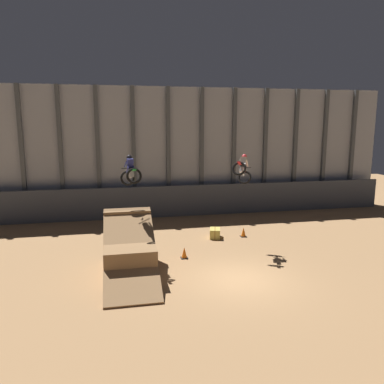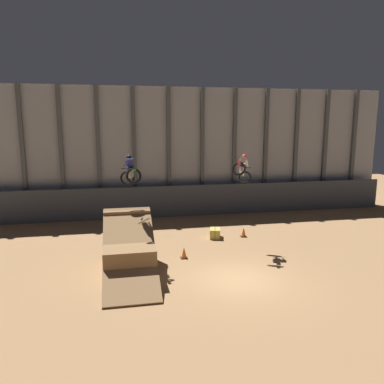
{
  "view_description": "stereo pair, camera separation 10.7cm",
  "coord_description": "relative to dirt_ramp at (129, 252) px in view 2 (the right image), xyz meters",
  "views": [
    {
      "loc": [
        -5.14,
        -14.7,
        6.7
      ],
      "look_at": [
        -0.93,
        5.77,
        2.91
      ],
      "focal_mm": 35.0,
      "sensor_mm": 36.0,
      "label": 1
    },
    {
      "loc": [
        -5.03,
        -14.72,
        6.7
      ],
      "look_at": [
        -0.93,
        5.77,
        2.91
      ],
      "focal_mm": 35.0,
      "sensor_mm": 36.0,
      "label": 2
    }
  ],
  "objects": [
    {
      "name": "traffic_cone_arena_edge",
      "position": [
        6.95,
        4.05,
        -0.64
      ],
      "size": [
        0.36,
        0.36,
        0.58
      ],
      "color": "black",
      "rests_on": "ground_plane"
    },
    {
      "name": "rider_bike_left_air",
      "position": [
        0.21,
        1.31,
        3.52
      ],
      "size": [
        1.02,
        1.78,
        1.58
      ],
      "rotation": [
        -0.2,
        0.0,
        0.19
      ],
      "color": "black"
    },
    {
      "name": "dirt_ramp",
      "position": [
        0.0,
        0.0,
        0.0
      ],
      "size": [
        2.26,
        5.28,
        2.73
      ],
      "color": "#966F48",
      "rests_on": "ground_plane"
    },
    {
      "name": "ground_plane",
      "position": [
        4.66,
        -1.95,
        -0.92
      ],
      "size": [
        60.0,
        60.0,
        0.0
      ],
      "primitive_type": "plane",
      "color": "#9E754C"
    },
    {
      "name": "lower_barrier",
      "position": [
        4.66,
        9.97,
        0.22
      ],
      "size": [
        31.36,
        0.2,
        2.28
      ],
      "color": "#474C56",
      "rests_on": "ground_plane"
    },
    {
      "name": "traffic_cone_near_ramp",
      "position": [
        2.78,
        1.14,
        -0.64
      ],
      "size": [
        0.36,
        0.36,
        0.58
      ],
      "color": "black",
      "rests_on": "ground_plane"
    },
    {
      "name": "rider_bike_right_air",
      "position": [
        6.05,
        1.95,
        3.47
      ],
      "size": [
        1.52,
        1.8,
        1.67
      ],
      "rotation": [
        -0.45,
        0.0,
        -0.57
      ],
      "color": "black"
    },
    {
      "name": "hay_bale_trackside",
      "position": [
        5.21,
        4.19,
        -0.64
      ],
      "size": [
        0.82,
        1.03,
        0.57
      ],
      "rotation": [
        0.0,
        0.0,
        1.3
      ],
      "color": "#CCB751",
      "rests_on": "ground_plane"
    },
    {
      "name": "arena_back_wall",
      "position": [
        4.66,
        11.03,
        3.78
      ],
      "size": [
        32.0,
        0.4,
        9.4
      ],
      "color": "#A3A8B2",
      "rests_on": "ground_plane"
    }
  ]
}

